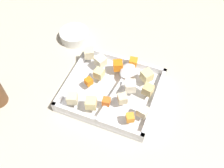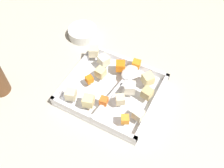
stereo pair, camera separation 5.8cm
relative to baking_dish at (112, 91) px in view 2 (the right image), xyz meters
name	(u,v)px [view 2 (the right image)]	position (x,y,z in m)	size (l,w,h in m)	color
ground_plane	(108,91)	(-0.01, 0.00, -0.01)	(4.00, 4.00, 0.00)	#BCB29E
baking_dish	(112,91)	(0.00, 0.00, 0.00)	(0.30, 0.27, 0.04)	silver
carrot_chunk_corner_sw	(125,119)	(0.09, -0.10, 0.04)	(0.02, 0.02, 0.02)	orange
carrot_chunk_front_center	(89,79)	(-0.07, -0.02, 0.04)	(0.02, 0.02, 0.02)	orange
carrot_chunk_corner_nw	(120,66)	(-0.01, 0.08, 0.04)	(0.03, 0.03, 0.03)	orange
carrot_chunk_center	(104,101)	(0.01, -0.07, 0.04)	(0.02, 0.02, 0.02)	orange
carrot_chunk_mid_left	(136,64)	(0.03, 0.11, 0.04)	(0.03, 0.03, 0.03)	orange
potato_chunk_far_left	(120,99)	(0.05, -0.04, 0.04)	(0.03, 0.03, 0.03)	beige
potato_chunk_corner_se	(71,94)	(-0.09, -0.10, 0.04)	(0.03, 0.03, 0.03)	beige
potato_chunk_near_right	(148,79)	(0.10, 0.07, 0.05)	(0.03, 0.03, 0.03)	#E0CC89
potato_chunk_heap_top	(104,60)	(-0.07, 0.07, 0.05)	(0.03, 0.03, 0.03)	beige
potato_chunk_corner_ne	(88,101)	(-0.03, -0.09, 0.05)	(0.03, 0.03, 0.03)	#E0CC89
potato_chunk_back_center	(94,51)	(-0.12, 0.09, 0.05)	(0.03, 0.03, 0.03)	beige
potato_chunk_heap_side	(101,72)	(-0.05, 0.02, 0.04)	(0.03, 0.03, 0.03)	#E0CC89
potato_chunk_mid_right	(147,93)	(0.12, 0.02, 0.04)	(0.03, 0.03, 0.03)	tan
parsnip_chunk_under_handle	(139,114)	(0.12, -0.07, 0.04)	(0.03, 0.03, 0.03)	beige
parsnip_chunk_near_left	(130,88)	(0.06, 0.01, 0.05)	(0.03, 0.03, 0.03)	silver
serving_spoon	(127,75)	(0.03, 0.06, 0.04)	(0.06, 0.25, 0.02)	silver
small_prep_bowl	(83,33)	(-0.23, 0.19, 0.01)	(0.11, 0.11, 0.04)	silver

